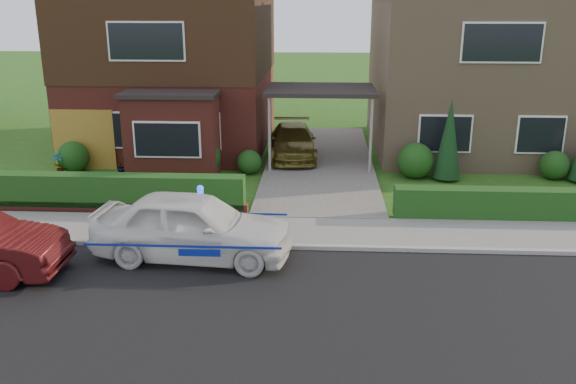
{
  "coord_description": "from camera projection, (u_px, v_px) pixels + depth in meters",
  "views": [
    {
      "loc": [
        0.02,
        -10.46,
        5.73
      ],
      "look_at": [
        -0.74,
        3.5,
        1.3
      ],
      "focal_mm": 38.0,
      "sensor_mm": 36.0,
      "label": 1
    }
  ],
  "objects": [
    {
      "name": "driveway_car",
      "position": [
        293.0,
        141.0,
        22.54
      ],
      "size": [
        1.94,
        4.16,
        1.18
      ],
      "primitive_type": "imported",
      "rotation": [
        0.0,
        0.0,
        0.07
      ],
      "color": "brown",
      "rests_on": "driveway"
    },
    {
      "name": "house_left",
      "position": [
        175.0,
        50.0,
        24.07
      ],
      "size": [
        7.5,
        9.53,
        7.25
      ],
      "color": "maroon",
      "rests_on": "ground"
    },
    {
      "name": "dwarf_wall",
      "position": [
        111.0,
        208.0,
        16.98
      ],
      "size": [
        7.7,
        0.25,
        0.36
      ],
      "primitive_type": "cube",
      "color": "maroon",
      "rests_on": "ground"
    },
    {
      "name": "road",
      "position": [
        317.0,
        312.0,
        11.69
      ],
      "size": [
        60.0,
        6.0,
        0.02
      ],
      "primitive_type": "cube",
      "color": "black",
      "rests_on": "ground"
    },
    {
      "name": "shrub_right_near",
      "position": [
        416.0,
        161.0,
        20.29
      ],
      "size": [
        1.2,
        1.2,
        1.2
      ],
      "primitive_type": "sphere",
      "color": "#143A12",
      "rests_on": "ground"
    },
    {
      "name": "sidewalk",
      "position": [
        318.0,
        232.0,
        15.57
      ],
      "size": [
        60.0,
        2.0,
        0.1
      ],
      "primitive_type": "cube",
      "color": "slate",
      "rests_on": "ground"
    },
    {
      "name": "police_car",
      "position": [
        193.0,
        227.0,
        13.88
      ],
      "size": [
        4.21,
        4.73,
        1.72
      ],
      "rotation": [
        0.0,
        0.0,
        1.48
      ],
      "color": "silver",
      "rests_on": "ground"
    },
    {
      "name": "shrub_left_near",
      "position": [
        249.0,
        162.0,
        20.82
      ],
      "size": [
        0.84,
        0.84,
        0.84
      ],
      "primitive_type": "sphere",
      "color": "#143A12",
      "rests_on": "ground"
    },
    {
      "name": "potted_plant_c",
      "position": [
        227.0,
        191.0,
        17.75
      ],
      "size": [
        0.47,
        0.47,
        0.82
      ],
      "primitive_type": "imported",
      "rotation": [
        0.0,
        0.0,
        1.59
      ],
      "color": "gray",
      "rests_on": "ground"
    },
    {
      "name": "hedge_left",
      "position": [
        113.0,
        212.0,
        17.18
      ],
      "size": [
        7.5,
        0.55,
        0.9
      ],
      "primitive_type": "cube",
      "color": "#143A12",
      "rests_on": "ground"
    },
    {
      "name": "driveway",
      "position": [
        320.0,
        163.0,
        22.14
      ],
      "size": [
        3.8,
        12.0,
        0.12
      ],
      "primitive_type": "cube",
      "color": "#666059",
      "rests_on": "ground"
    },
    {
      "name": "ground",
      "position": [
        317.0,
        312.0,
        11.69
      ],
      "size": [
        120.0,
        120.0,
        0.0
      ],
      "primitive_type": "plane",
      "color": "#284E14",
      "rests_on": "ground"
    },
    {
      "name": "shrub_left_far",
      "position": [
        73.0,
        157.0,
        21.01
      ],
      "size": [
        1.08,
        1.08,
        1.08
      ],
      "primitive_type": "sphere",
      "color": "#143A12",
      "rests_on": "ground"
    },
    {
      "name": "garage_door",
      "position": [
        84.0,
        140.0,
        21.28
      ],
      "size": [
        2.2,
        0.1,
        2.1
      ],
      "primitive_type": "cube",
      "color": "olive",
      "rests_on": "ground"
    },
    {
      "name": "hedge_right",
      "position": [
        533.0,
        221.0,
        16.48
      ],
      "size": [
        7.5,
        0.55,
        0.8
      ],
      "primitive_type": "cube",
      "color": "#143A12",
      "rests_on": "ground"
    },
    {
      "name": "potted_plant_a",
      "position": [
        59.0,
        164.0,
        20.58
      ],
      "size": [
        0.5,
        0.4,
        0.83
      ],
      "primitive_type": "imported",
      "rotation": [
        0.0,
        0.0,
        0.28
      ],
      "color": "gray",
      "rests_on": "ground"
    },
    {
      "name": "conifer_a",
      "position": [
        449.0,
        142.0,
        19.83
      ],
      "size": [
        0.9,
        0.9,
        2.6
      ],
      "primitive_type": "cone",
      "color": "black",
      "rests_on": "ground"
    },
    {
      "name": "carport_link",
      "position": [
        321.0,
        91.0,
        21.31
      ],
      "size": [
        3.8,
        3.0,
        2.77
      ],
      "color": "black",
      "rests_on": "ground"
    },
    {
      "name": "shrub_left_mid",
      "position": [
        201.0,
        157.0,
        20.55
      ],
      "size": [
        1.32,
        1.32,
        1.32
      ],
      "primitive_type": "sphere",
      "color": "#143A12",
      "rests_on": "ground"
    },
    {
      "name": "house_right",
      "position": [
        471.0,
        55.0,
        23.6
      ],
      "size": [
        7.5,
        8.06,
        7.25
      ],
      "color": "#9E7F60",
      "rests_on": "ground"
    },
    {
      "name": "shrub_right_mid",
      "position": [
        555.0,
        165.0,
        20.18
      ],
      "size": [
        0.96,
        0.96,
        0.96
      ],
      "primitive_type": "sphere",
      "color": "#143A12",
      "rests_on": "ground"
    },
    {
      "name": "kerb",
      "position": [
        318.0,
        247.0,
        14.57
      ],
      "size": [
        60.0,
        0.16,
        0.12
      ],
      "primitive_type": "cube",
      "color": "#9E9993",
      "rests_on": "ground"
    },
    {
      "name": "potted_plant_b",
      "position": [
        122.0,
        167.0,
        20.49
      ],
      "size": [
        0.49,
        0.48,
        0.7
      ],
      "primitive_type": "imported",
      "rotation": [
        0.0,
        0.0,
        0.87
      ],
      "color": "gray",
      "rests_on": "ground"
    }
  ]
}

